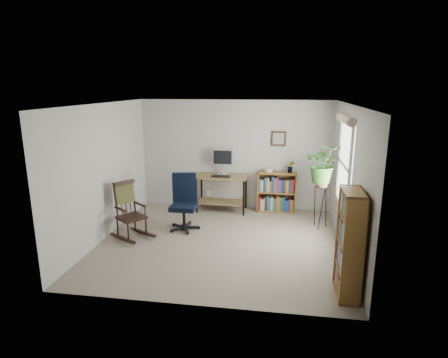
% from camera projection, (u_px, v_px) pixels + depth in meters
% --- Properties ---
extents(floor, '(4.20, 4.00, 0.00)m').
position_uv_depth(floor, '(221.00, 242.00, 6.64)').
color(floor, gray).
rests_on(floor, ground).
extents(ceiling, '(4.20, 4.00, 0.00)m').
position_uv_depth(ceiling, '(220.00, 104.00, 6.05)').
color(ceiling, silver).
rests_on(ceiling, ground).
extents(wall_back, '(4.20, 0.00, 2.40)m').
position_uv_depth(wall_back, '(235.00, 155.00, 8.26)').
color(wall_back, '#B6B6B2').
rests_on(wall_back, ground).
extents(wall_front, '(4.20, 0.00, 2.40)m').
position_uv_depth(wall_front, '(193.00, 215.00, 4.43)').
color(wall_front, '#B6B6B2').
rests_on(wall_front, ground).
extents(wall_left, '(0.00, 4.00, 2.40)m').
position_uv_depth(wall_left, '(104.00, 172.00, 6.65)').
color(wall_left, '#B6B6B2').
rests_on(wall_left, ground).
extents(wall_right, '(0.00, 4.00, 2.40)m').
position_uv_depth(wall_right, '(349.00, 181.00, 6.03)').
color(wall_right, '#B6B6B2').
rests_on(wall_right, ground).
extents(window, '(0.12, 1.20, 1.50)m').
position_uv_depth(window, '(344.00, 165.00, 6.28)').
color(window, silver).
rests_on(window, wall_right).
extents(desk, '(1.10, 0.61, 0.80)m').
position_uv_depth(desk, '(222.00, 193.00, 8.21)').
color(desk, olive).
rests_on(desk, floor).
extents(monitor, '(0.46, 0.16, 0.56)m').
position_uv_depth(monitor, '(223.00, 162.00, 8.18)').
color(monitor, silver).
rests_on(monitor, desk).
extents(keyboard, '(0.40, 0.15, 0.02)m').
position_uv_depth(keyboard, '(221.00, 176.00, 7.99)').
color(keyboard, black).
rests_on(keyboard, desk).
extents(office_chair, '(0.68, 0.68, 1.09)m').
position_uv_depth(office_chair, '(184.00, 202.00, 7.07)').
color(office_chair, black).
rests_on(office_chair, floor).
extents(rocking_chair, '(1.05, 0.98, 1.05)m').
position_uv_depth(rocking_chair, '(131.00, 210.00, 6.72)').
color(rocking_chair, black).
rests_on(rocking_chair, floor).
extents(low_bookshelf, '(0.83, 0.28, 0.88)m').
position_uv_depth(low_bookshelf, '(277.00, 192.00, 8.14)').
color(low_bookshelf, olive).
rests_on(low_bookshelf, floor).
extents(tall_bookshelf, '(0.27, 0.62, 1.42)m').
position_uv_depth(tall_bookshelf, '(350.00, 244.00, 4.81)').
color(tall_bookshelf, olive).
rests_on(tall_bookshelf, floor).
extents(plant_stand, '(0.27, 0.27, 0.96)m').
position_uv_depth(plant_stand, '(321.00, 204.00, 7.21)').
color(plant_stand, black).
rests_on(plant_stand, floor).
extents(spider_plant, '(1.69, 1.88, 1.46)m').
position_uv_depth(spider_plant, '(325.00, 145.00, 6.93)').
color(spider_plant, '#2E6623').
rests_on(spider_plant, plant_stand).
extents(potted_plant_small, '(0.13, 0.24, 0.11)m').
position_uv_depth(potted_plant_small, '(291.00, 170.00, 7.98)').
color(potted_plant_small, '#2E6623').
rests_on(potted_plant_small, low_bookshelf).
extents(framed_picture, '(0.32, 0.04, 0.32)m').
position_uv_depth(framed_picture, '(278.00, 139.00, 8.00)').
color(framed_picture, black).
rests_on(framed_picture, wall_back).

